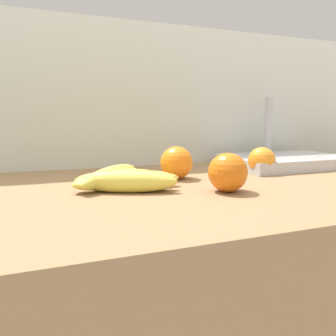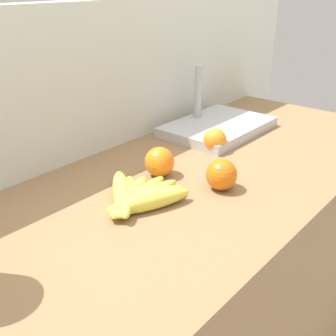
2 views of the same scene
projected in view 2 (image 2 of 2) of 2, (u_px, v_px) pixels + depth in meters
counter at (164, 335)px, 1.17m from camera, size 1.82×0.62×0.89m
wall_back at (80, 229)px, 1.28m from camera, size 2.22×0.06×1.30m
banana_bunch at (137, 197)px, 0.93m from camera, size 0.22×0.23×0.04m
orange_center at (215, 140)px, 1.21m from camera, size 0.07×0.07×0.07m
orange_front at (159, 162)px, 1.06m from camera, size 0.08×0.08×0.08m
orange_far_right at (221, 175)px, 0.99m from camera, size 0.08×0.08×0.08m
sink_basin at (217, 126)px, 1.38m from camera, size 0.36×0.25×0.21m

